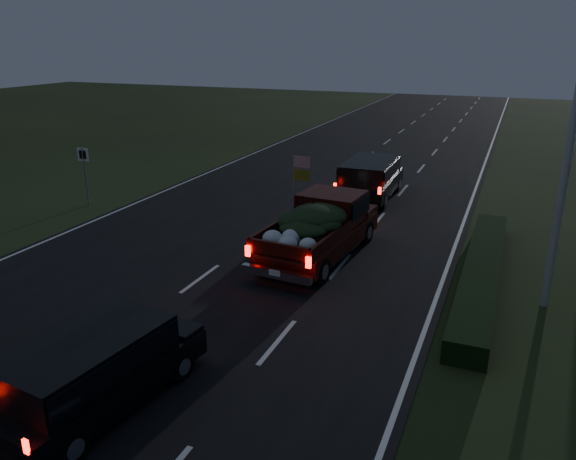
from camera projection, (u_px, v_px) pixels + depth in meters
The scene contains 7 objects.
ground at pixel (200, 279), 16.80m from camera, with size 120.00×120.00×0.00m, color black.
road_asphalt at pixel (200, 279), 16.80m from camera, with size 14.00×120.00×0.02m, color black.
hedge_row at pixel (482, 272), 16.54m from camera, with size 1.00×10.00×0.60m, color black.
route_sign at pixel (84, 167), 23.68m from camera, with size 0.55×0.08×2.50m.
pickup_truck at pixel (320, 225), 18.21m from camera, with size 2.60×5.75×2.93m.
lead_suv at pixel (370, 175), 24.82m from camera, with size 2.17×5.00×1.43m.
rear_suv at pixel (92, 365), 10.68m from camera, with size 2.36×4.59×1.26m.
Camera 1 is at (8.27, -13.26, 6.87)m, focal length 35.00 mm.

